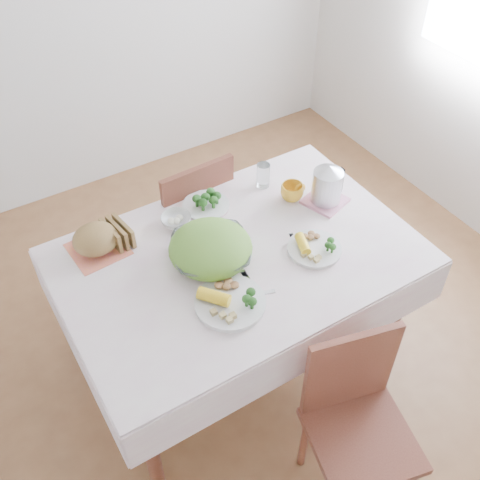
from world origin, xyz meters
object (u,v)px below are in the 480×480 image
dining_table (239,312)px  dinner_plate_right (314,249)px  dinner_plate_left (230,303)px  electric_kettle (328,182)px  chair_near (364,433)px  yellow_mug (292,192)px  salad_bowl (211,252)px  chair_far (183,217)px

dining_table → dinner_plate_right: dinner_plate_right is taller
dinner_plate_left → electric_kettle: bearing=23.4°
chair_near → yellow_mug: (0.34, 0.99, 0.34)m
dining_table → salad_bowl: size_ratio=4.26×
dinner_plate_right → yellow_mug: (0.12, 0.33, 0.03)m
dining_table → dinner_plate_right: 0.51m
salad_bowl → electric_kettle: size_ratio=1.70×
chair_far → dinner_plate_left: 0.94m
salad_bowl → yellow_mug: size_ratio=3.04×
dinner_plate_left → yellow_mug: bearing=34.8°
chair_far → electric_kettle: 0.85m
dinner_plate_right → electric_kettle: bearing=44.4°
dining_table → electric_kettle: size_ratio=7.24×
salad_bowl → dinner_plate_left: (-0.06, -0.26, -0.03)m
chair_near → electric_kettle: electric_kettle is taller
dinner_plate_left → salad_bowl: bearing=77.0°
dinner_plate_left → yellow_mug: 0.70m
dinner_plate_left → yellow_mug: yellow_mug is taller
dining_table → electric_kettle: bearing=8.9°
chair_far → dining_table: bearing=83.0°
dining_table → dinner_plate_left: bearing=-128.1°
electric_kettle → yellow_mug: bearing=158.4°
dinner_plate_right → yellow_mug: size_ratio=2.16×
chair_near → salad_bowl: (-0.17, 0.84, 0.34)m
chair_far → salad_bowl: 0.71m
chair_far → dinner_plate_right: bearing=104.0°
dining_table → yellow_mug: yellow_mug is taller
chair_near → yellow_mug: size_ratio=7.89×
dining_table → chair_far: 0.65m
yellow_mug → dinner_plate_right: bearing=-109.4°
dinner_plate_left → dinner_plate_right: 0.46m
dinner_plate_right → salad_bowl: bearing=155.0°
salad_bowl → dinner_plate_right: 0.44m
salad_bowl → chair_far: bearing=75.2°
dinner_plate_left → electric_kettle: 0.77m
dining_table → yellow_mug: bearing=24.1°
electric_kettle → dining_table: bearing=-153.6°
dining_table → salad_bowl: (-0.11, 0.04, 0.43)m
chair_far → yellow_mug: (0.36, -0.46, 0.34)m
salad_bowl → yellow_mug: (0.52, 0.14, 0.00)m
dining_table → chair_far: bearing=85.8°
salad_bowl → electric_kettle: (0.64, 0.05, 0.08)m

